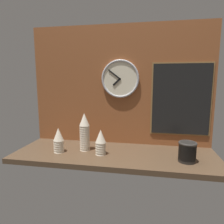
{
  "coord_description": "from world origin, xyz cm",
  "views": [
    {
      "loc": [
        25.72,
        -151.3,
        57.76
      ],
      "look_at": [
        -2.83,
        4.0,
        32.23
      ],
      "focal_mm": 32.0,
      "sensor_mm": 36.0,
      "label": 1
    }
  ],
  "objects_px": {
    "cup_stack_center": "(101,142)",
    "menu_board": "(181,99)",
    "cup_stack_left": "(59,140)",
    "bowl_stack_far_right": "(187,151)",
    "cup_stack_center_left": "(85,132)",
    "wall_clock": "(120,79)"
  },
  "relations": [
    {
      "from": "cup_stack_left",
      "to": "menu_board",
      "type": "distance_m",
      "value": 1.07
    },
    {
      "from": "cup_stack_center",
      "to": "cup_stack_left",
      "type": "relative_size",
      "value": 1.0
    },
    {
      "from": "cup_stack_center",
      "to": "cup_stack_left",
      "type": "distance_m",
      "value": 0.35
    },
    {
      "from": "cup_stack_center_left",
      "to": "menu_board",
      "type": "distance_m",
      "value": 0.85
    },
    {
      "from": "cup_stack_left",
      "to": "cup_stack_center",
      "type": "bearing_deg",
      "value": 1.85
    },
    {
      "from": "bowl_stack_far_right",
      "to": "menu_board",
      "type": "height_order",
      "value": "menu_board"
    },
    {
      "from": "cup_stack_center",
      "to": "wall_clock",
      "type": "height_order",
      "value": "wall_clock"
    },
    {
      "from": "wall_clock",
      "to": "menu_board",
      "type": "bearing_deg",
      "value": 0.98
    },
    {
      "from": "cup_stack_center_left",
      "to": "cup_stack_center",
      "type": "xyz_separation_m",
      "value": [
        0.15,
        -0.07,
        -0.06
      ]
    },
    {
      "from": "cup_stack_center",
      "to": "wall_clock",
      "type": "relative_size",
      "value": 0.6
    },
    {
      "from": "cup_stack_center",
      "to": "menu_board",
      "type": "bearing_deg",
      "value": 25.72
    },
    {
      "from": "bowl_stack_far_right",
      "to": "menu_board",
      "type": "relative_size",
      "value": 0.23
    },
    {
      "from": "wall_clock",
      "to": "cup_stack_center",
      "type": "bearing_deg",
      "value": -110.25
    },
    {
      "from": "bowl_stack_far_right",
      "to": "cup_stack_center",
      "type": "bearing_deg",
      "value": 177.3
    },
    {
      "from": "menu_board",
      "to": "cup_stack_left",
      "type": "bearing_deg",
      "value": -162.14
    },
    {
      "from": "bowl_stack_far_right",
      "to": "menu_board",
      "type": "xyz_separation_m",
      "value": [
        -0.01,
        0.33,
        0.34
      ]
    },
    {
      "from": "cup_stack_center_left",
      "to": "menu_board",
      "type": "height_order",
      "value": "menu_board"
    },
    {
      "from": "cup_stack_center",
      "to": "menu_board",
      "type": "distance_m",
      "value": 0.76
    },
    {
      "from": "cup_stack_left",
      "to": "bowl_stack_far_right",
      "type": "relative_size",
      "value": 1.36
    },
    {
      "from": "cup_stack_left",
      "to": "bowl_stack_far_right",
      "type": "bearing_deg",
      "value": -1.11
    },
    {
      "from": "cup_stack_center_left",
      "to": "bowl_stack_far_right",
      "type": "distance_m",
      "value": 0.8
    },
    {
      "from": "cup_stack_center_left",
      "to": "cup_stack_center",
      "type": "distance_m",
      "value": 0.18
    }
  ]
}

